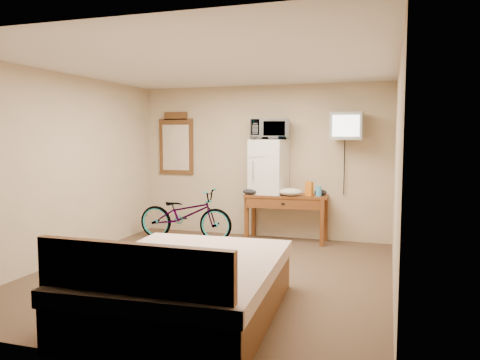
{
  "coord_description": "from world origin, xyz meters",
  "views": [
    {
      "loc": [
        2.03,
        -5.2,
        1.68
      ],
      "look_at": [
        0.2,
        0.5,
        1.11
      ],
      "focal_mm": 35.0,
      "sensor_mm": 36.0,
      "label": 1
    }
  ],
  "objects_px": {
    "microwave": "(269,129)",
    "bed": "(184,287)",
    "mini_fridge": "(269,167)",
    "wall_mirror": "(176,144)",
    "crt_television": "(347,126)",
    "desk": "(286,202)",
    "blue_cup": "(319,191)",
    "bicycle": "(185,214)"
  },
  "relations": [
    {
      "from": "mini_fridge",
      "to": "blue_cup",
      "type": "distance_m",
      "value": 0.89
    },
    {
      "from": "desk",
      "to": "crt_television",
      "type": "bearing_deg",
      "value": 1.25
    },
    {
      "from": "blue_cup",
      "to": "crt_television",
      "type": "bearing_deg",
      "value": 6.41
    },
    {
      "from": "mini_fridge",
      "to": "bed",
      "type": "height_order",
      "value": "mini_fridge"
    },
    {
      "from": "crt_television",
      "to": "blue_cup",
      "type": "bearing_deg",
      "value": -173.59
    },
    {
      "from": "microwave",
      "to": "wall_mirror",
      "type": "height_order",
      "value": "wall_mirror"
    },
    {
      "from": "mini_fridge",
      "to": "blue_cup",
      "type": "bearing_deg",
      "value": -5.42
    },
    {
      "from": "mini_fridge",
      "to": "crt_television",
      "type": "relative_size",
      "value": 1.49
    },
    {
      "from": "mini_fridge",
      "to": "bed",
      "type": "bearing_deg",
      "value": -88.82
    },
    {
      "from": "crt_television",
      "to": "bicycle",
      "type": "xyz_separation_m",
      "value": [
        -2.49,
        -0.39,
        -1.41
      ]
    },
    {
      "from": "mini_fridge",
      "to": "crt_television",
      "type": "distance_m",
      "value": 1.37
    },
    {
      "from": "desk",
      "to": "bed",
      "type": "distance_m",
      "value": 3.39
    },
    {
      "from": "desk",
      "to": "blue_cup",
      "type": "bearing_deg",
      "value": -2.75
    },
    {
      "from": "microwave",
      "to": "blue_cup",
      "type": "height_order",
      "value": "microwave"
    },
    {
      "from": "bicycle",
      "to": "crt_television",
      "type": "bearing_deg",
      "value": -83.56
    },
    {
      "from": "blue_cup",
      "to": "desk",
      "type": "bearing_deg",
      "value": 177.25
    },
    {
      "from": "microwave",
      "to": "bicycle",
      "type": "xyz_separation_m",
      "value": [
        -1.28,
        -0.42,
        -1.37
      ]
    },
    {
      "from": "blue_cup",
      "to": "bicycle",
      "type": "xyz_separation_m",
      "value": [
        -2.09,
        -0.35,
        -0.42
      ]
    },
    {
      "from": "bicycle",
      "to": "wall_mirror",
      "type": "bearing_deg",
      "value": 32.82
    },
    {
      "from": "desk",
      "to": "blue_cup",
      "type": "height_order",
      "value": "blue_cup"
    },
    {
      "from": "desk",
      "to": "bed",
      "type": "bearing_deg",
      "value": -93.78
    },
    {
      "from": "mini_fridge",
      "to": "wall_mirror",
      "type": "bearing_deg",
      "value": 172.78
    },
    {
      "from": "mini_fridge",
      "to": "blue_cup",
      "type": "height_order",
      "value": "mini_fridge"
    },
    {
      "from": "blue_cup",
      "to": "bed",
      "type": "relative_size",
      "value": 0.07
    },
    {
      "from": "desk",
      "to": "wall_mirror",
      "type": "height_order",
      "value": "wall_mirror"
    },
    {
      "from": "wall_mirror",
      "to": "bed",
      "type": "xyz_separation_m",
      "value": [
        1.8,
        -3.64,
        -1.24
      ]
    },
    {
      "from": "crt_television",
      "to": "bed",
      "type": "height_order",
      "value": "crt_television"
    },
    {
      "from": "desk",
      "to": "blue_cup",
      "type": "relative_size",
      "value": 8.6
    },
    {
      "from": "crt_television",
      "to": "bed",
      "type": "relative_size",
      "value": 0.26
    },
    {
      "from": "desk",
      "to": "bed",
      "type": "relative_size",
      "value": 0.59
    },
    {
      "from": "blue_cup",
      "to": "crt_television",
      "type": "relative_size",
      "value": 0.27
    },
    {
      "from": "microwave",
      "to": "bicycle",
      "type": "distance_m",
      "value": 1.92
    },
    {
      "from": "crt_television",
      "to": "bed",
      "type": "xyz_separation_m",
      "value": [
        -1.15,
        -3.39,
        -1.53
      ]
    },
    {
      "from": "desk",
      "to": "mini_fridge",
      "type": "height_order",
      "value": "mini_fridge"
    },
    {
      "from": "mini_fridge",
      "to": "blue_cup",
      "type": "xyz_separation_m",
      "value": [
        0.81,
        -0.08,
        -0.36
      ]
    },
    {
      "from": "mini_fridge",
      "to": "microwave",
      "type": "relative_size",
      "value": 1.48
    },
    {
      "from": "crt_television",
      "to": "wall_mirror",
      "type": "relative_size",
      "value": 0.54
    },
    {
      "from": "desk",
      "to": "microwave",
      "type": "relative_size",
      "value": 2.27
    },
    {
      "from": "microwave",
      "to": "blue_cup",
      "type": "relative_size",
      "value": 3.79
    },
    {
      "from": "blue_cup",
      "to": "bed",
      "type": "xyz_separation_m",
      "value": [
        -0.74,
        -3.34,
        -0.54
      ]
    },
    {
      "from": "desk",
      "to": "crt_television",
      "type": "xyz_separation_m",
      "value": [
        0.92,
        0.02,
        1.2
      ]
    },
    {
      "from": "microwave",
      "to": "bed",
      "type": "xyz_separation_m",
      "value": [
        0.07,
        -3.42,
        -1.49
      ]
    }
  ]
}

